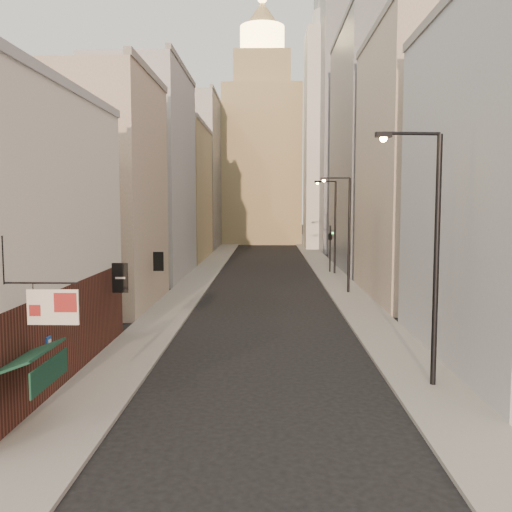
{
  "coord_description": "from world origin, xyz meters",
  "views": [
    {
      "loc": [
        0.11,
        -14.15,
        7.35
      ],
      "look_at": [
        -0.56,
        17.69,
        4.37
      ],
      "focal_mm": 40.0,
      "sensor_mm": 36.0,
      "label": 1
    }
  ],
  "objects_px": {
    "streetlamp_mid": "(346,228)",
    "streetlamp_near": "(430,244)",
    "streetlamp_far": "(333,221)",
    "clock_tower": "(262,147)",
    "white_tower": "(330,132)",
    "traffic_light_right": "(330,236)"
  },
  "relations": [
    {
      "from": "streetlamp_far",
      "to": "traffic_light_right",
      "type": "relative_size",
      "value": 1.91
    },
    {
      "from": "streetlamp_mid",
      "to": "streetlamp_far",
      "type": "bearing_deg",
      "value": 99.17
    },
    {
      "from": "streetlamp_mid",
      "to": "streetlamp_near",
      "type": "bearing_deg",
      "value": -79.1
    },
    {
      "from": "white_tower",
      "to": "streetlamp_near",
      "type": "xyz_separation_m",
      "value": [
        -3.57,
        -69.93,
        -12.87
      ]
    },
    {
      "from": "clock_tower",
      "to": "traffic_light_right",
      "type": "xyz_separation_m",
      "value": [
        7.62,
        -46.65,
        -13.71
      ]
    },
    {
      "from": "clock_tower",
      "to": "streetlamp_far",
      "type": "bearing_deg",
      "value": -80.87
    },
    {
      "from": "white_tower",
      "to": "streetlamp_mid",
      "type": "relative_size",
      "value": 4.42
    },
    {
      "from": "streetlamp_mid",
      "to": "streetlamp_far",
      "type": "distance_m",
      "value": 12.25
    },
    {
      "from": "clock_tower",
      "to": "white_tower",
      "type": "distance_m",
      "value": 17.83
    },
    {
      "from": "traffic_light_right",
      "to": "streetlamp_near",
      "type": "bearing_deg",
      "value": 75.13
    },
    {
      "from": "clock_tower",
      "to": "white_tower",
      "type": "relative_size",
      "value": 1.08
    },
    {
      "from": "streetlamp_near",
      "to": "white_tower",
      "type": "bearing_deg",
      "value": 80.91
    },
    {
      "from": "clock_tower",
      "to": "white_tower",
      "type": "height_order",
      "value": "clock_tower"
    },
    {
      "from": "white_tower",
      "to": "traffic_light_right",
      "type": "relative_size",
      "value": 8.3
    },
    {
      "from": "clock_tower",
      "to": "streetlamp_mid",
      "type": "xyz_separation_m",
      "value": [
        7.38,
        -60.33,
        -12.27
      ]
    },
    {
      "from": "streetlamp_near",
      "to": "streetlamp_far",
      "type": "xyz_separation_m",
      "value": [
        0.3,
        35.84,
        -0.27
      ]
    },
    {
      "from": "streetlamp_far",
      "to": "streetlamp_mid",
      "type": "bearing_deg",
      "value": -116.04
    },
    {
      "from": "streetlamp_near",
      "to": "streetlamp_far",
      "type": "height_order",
      "value": "streetlamp_near"
    },
    {
      "from": "white_tower",
      "to": "streetlamp_far",
      "type": "distance_m",
      "value": 36.68
    },
    {
      "from": "streetlamp_mid",
      "to": "streetlamp_far",
      "type": "relative_size",
      "value": 0.98
    },
    {
      "from": "streetlamp_near",
      "to": "traffic_light_right",
      "type": "bearing_deg",
      "value": 83.55
    },
    {
      "from": "streetlamp_far",
      "to": "white_tower",
      "type": "bearing_deg",
      "value": 60.09
    }
  ]
}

